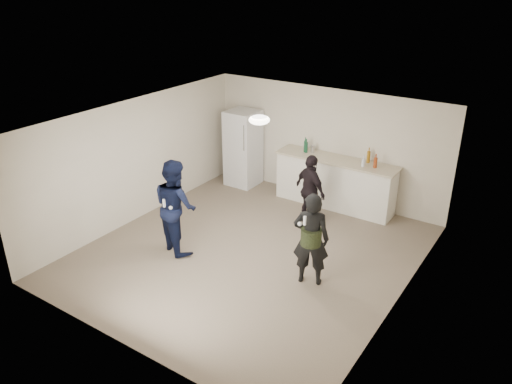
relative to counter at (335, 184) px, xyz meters
The scene contains 21 objects.
floor 2.75m from the counter, 98.66° to the right, with size 6.00×6.00×0.00m, color #6B5B4C.
ceiling 3.35m from the counter, 98.66° to the right, with size 6.00×6.00×0.00m, color silver.
wall_back 0.89m from the counter, 140.95° to the left, with size 6.00×6.00×0.00m, color beige.
wall_front 5.73m from the counter, 94.10° to the right, with size 6.00×6.00×0.00m, color beige.
wall_left 4.20m from the counter, 139.78° to the right, with size 6.00×6.00×0.00m, color beige.
wall_right 3.63m from the counter, 48.73° to the right, with size 6.00×6.00×0.00m, color beige.
counter is the anchor object (origin of this frame).
counter_top 0.55m from the counter, ahead, with size 2.68×0.64×0.04m, color #BDAE92.
fridge 2.40m from the counter, behind, with size 0.70×0.70×1.80m, color white.
fridge_handle 2.27m from the counter, 168.09° to the right, with size 0.02×0.02×0.60m, color #BAB9BE.
ceiling_dome 3.08m from the counter, 99.74° to the right, with size 0.36×0.36×0.16m, color white.
shaker 0.90m from the counter, behind, with size 0.08×0.08×0.17m, color #B8B8BD.
man 3.67m from the counter, 116.06° to the right, with size 0.85×0.67×1.76m, color #0E183C.
woman 3.04m from the counter, 72.08° to the right, with size 0.59×0.39×1.61m, color black.
camo_shorts 3.05m from the counter, 72.08° to the right, with size 0.34×0.34×0.28m, color #2D3C1B.
spectator 1.06m from the counter, 92.85° to the right, with size 0.87×0.36×1.48m, color black.
remote_man 3.94m from the counter, 114.26° to the right, with size 0.04×0.04×0.15m, color white.
nunchuk_man 3.86m from the counter, 112.81° to the right, with size 0.07×0.07×0.07m, color silver.
remote_woman 3.35m from the counter, 73.43° to the right, with size 0.04×0.04×0.15m, color white.
nunchuk_woman 3.27m from the counter, 74.99° to the right, with size 0.07×0.07×0.07m, color white.
bottle_cluster 0.69m from the counter, 12.71° to the left, with size 1.70×0.34×0.25m.
Camera 1 is at (4.47, -6.54, 4.80)m, focal length 35.00 mm.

